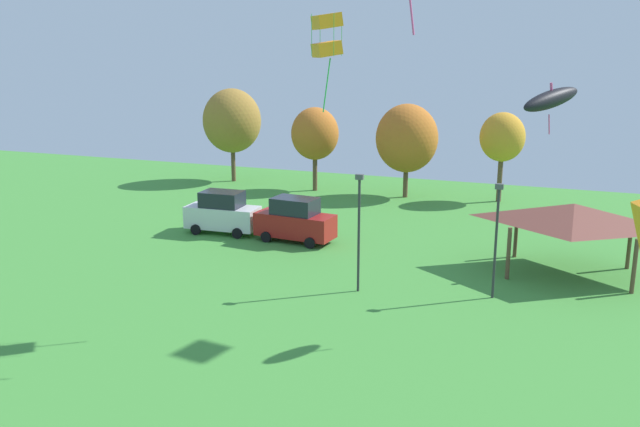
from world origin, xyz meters
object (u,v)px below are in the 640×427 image
(kite_flying_4, at_px, (327,35))
(treeline_tree_3, at_px, (502,137))
(parked_car_leftmost, at_px, (223,213))
(park_pavilion, at_px, (574,214))
(treeline_tree_2, at_px, (407,138))
(kite_flying_2, at_px, (551,99))
(light_post_1, at_px, (359,226))
(treeline_tree_0, at_px, (232,121))
(light_post_2, at_px, (496,234))
(parked_car_second_from_left, at_px, (295,220))
(treeline_tree_1, at_px, (315,134))

(kite_flying_4, relative_size, treeline_tree_3, 0.58)
(parked_car_leftmost, distance_m, park_pavilion, 20.02)
(kite_flying_4, xyz_separation_m, treeline_tree_2, (-2.56, 24.05, -6.99))
(kite_flying_2, relative_size, light_post_1, 0.53)
(kite_flying_2, relative_size, park_pavilion, 0.41)
(treeline_tree_0, height_order, treeline_tree_3, treeline_tree_0)
(treeline_tree_2, bearing_deg, parked_car_leftmost, -119.54)
(kite_flying_2, distance_m, treeline_tree_2, 24.89)
(park_pavilion, distance_m, treeline_tree_2, 18.97)
(treeline_tree_0, bearing_deg, treeline_tree_2, -3.97)
(light_post_2, bearing_deg, parked_car_second_from_left, 156.08)
(light_post_1, bearing_deg, park_pavilion, 34.12)
(light_post_1, relative_size, treeline_tree_3, 0.84)
(parked_car_leftmost, height_order, treeline_tree_0, treeline_tree_0)
(parked_car_leftmost, distance_m, treeline_tree_3, 21.29)
(light_post_2, xyz_separation_m, treeline_tree_3, (-2.09, 20.46, 1.71))
(kite_flying_4, relative_size, treeline_tree_0, 0.49)
(park_pavilion, xyz_separation_m, treeline_tree_1, (-19.31, 14.50, 1.42))
(treeline_tree_2, bearing_deg, treeline_tree_0, 176.03)
(kite_flying_2, bearing_deg, light_post_1, 171.72)
(light_post_2, bearing_deg, kite_flying_2, -52.02)
(kite_flying_2, relative_size, treeline_tree_0, 0.38)
(kite_flying_4, relative_size, parked_car_second_from_left, 0.79)
(parked_car_leftmost, xyz_separation_m, park_pavilion, (19.93, -0.65, 1.82))
(parked_car_leftmost, bearing_deg, treeline_tree_2, 57.47)
(parked_car_second_from_left, bearing_deg, treeline_tree_3, 62.13)
(treeline_tree_3, bearing_deg, treeline_tree_0, 179.92)
(light_post_2, height_order, treeline_tree_0, treeline_tree_0)
(treeline_tree_0, xyz_separation_m, treeline_tree_2, (15.18, -1.05, -0.63))
(treeline_tree_2, bearing_deg, kite_flying_4, -83.92)
(kite_flying_2, bearing_deg, treeline_tree_3, 99.97)
(kite_flying_2, distance_m, light_post_1, 9.96)
(light_post_2, distance_m, treeline_tree_1, 25.24)
(kite_flying_2, xyz_separation_m, light_post_1, (-7.90, 1.15, -5.97))
(treeline_tree_0, relative_size, treeline_tree_1, 1.18)
(treeline_tree_3, bearing_deg, kite_flying_2, -80.03)
(kite_flying_2, xyz_separation_m, treeline_tree_0, (-26.00, 22.98, -4.01))
(kite_flying_4, xyz_separation_m, light_post_2, (6.31, 4.61, -8.45))
(treeline_tree_2, relative_size, treeline_tree_3, 1.07)
(light_post_2, bearing_deg, kite_flying_4, -143.84)
(kite_flying_2, xyz_separation_m, treeline_tree_2, (-10.82, 21.93, -4.64))
(kite_flying_2, relative_size, treeline_tree_1, 0.45)
(parked_car_leftmost, bearing_deg, treeline_tree_3, 42.57)
(kite_flying_4, relative_size, light_post_2, 0.72)
(light_post_2, xyz_separation_m, treeline_tree_1, (-16.17, 19.32, 1.48))
(kite_flying_4, relative_size, parked_car_leftmost, 0.84)
(light_post_1, xyz_separation_m, treeline_tree_0, (-18.11, 21.83, 1.95))
(light_post_1, xyz_separation_m, light_post_2, (5.95, 1.34, -0.13))
(park_pavilion, relative_size, light_post_1, 1.31)
(light_post_1, distance_m, treeline_tree_3, 22.19)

